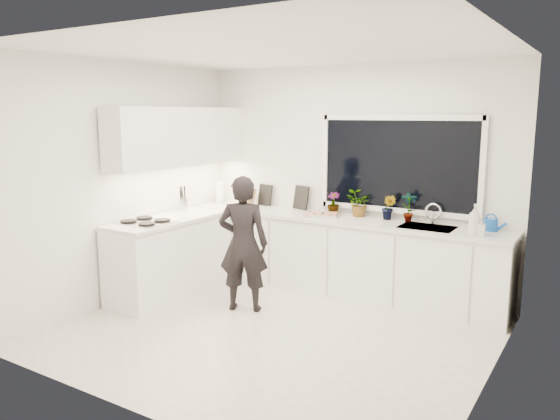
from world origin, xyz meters
The scene contains 25 objects.
floor centered at (0.00, 0.00, -0.01)m, with size 4.00×3.50×0.02m, color beige.
wall_back centered at (0.00, 1.76, 1.35)m, with size 4.00×0.02×2.70m, color white.
wall_left centered at (-2.01, 0.00, 1.35)m, with size 0.02×3.50×2.70m, color white.
wall_right centered at (2.01, 0.00, 1.35)m, with size 0.02×3.50×2.70m, color white.
ceiling centered at (0.00, 0.00, 2.71)m, with size 4.00×3.50×0.02m, color white.
window centered at (0.60, 1.73, 1.55)m, with size 1.80×0.02×1.00m, color black.
base_cabinets_back centered at (0.00, 1.45, 0.44)m, with size 3.92×0.58×0.88m, color white.
base_cabinets_left centered at (-1.67, 0.35, 0.44)m, with size 0.58×1.60×0.88m, color white.
countertop_back centered at (0.00, 1.44, 0.90)m, with size 3.94×0.62×0.04m, color silver.
countertop_left centered at (-1.67, 0.35, 0.90)m, with size 0.62×1.60×0.04m, color silver.
upper_cabinets centered at (-1.79, 0.70, 1.85)m, with size 0.34×2.10×0.70m, color white.
sink centered at (1.05, 1.45, 0.87)m, with size 0.58×0.42×0.14m, color silver.
faucet centered at (1.05, 1.65, 1.03)m, with size 0.03×0.03×0.22m, color silver.
stovetop centered at (-1.69, 0.00, 0.94)m, with size 0.56×0.48×0.03m, color black.
person centered at (-0.62, 0.38, 0.74)m, with size 0.54×0.35×1.48m, color black.
pizza_tray centered at (-0.21, 1.42, 0.94)m, with size 0.41×0.30×0.03m, color #B8B9BD.
pizza centered at (-0.21, 1.42, 0.95)m, with size 0.37×0.27×0.01m, color red.
watering_can centered at (1.67, 1.61, 0.98)m, with size 0.14×0.14×0.13m, color #124EB0.
paper_towel_roll centered at (-1.85, 1.55, 1.05)m, with size 0.11×0.11×0.26m, color white.
knife_block centered at (-1.40, 1.59, 1.03)m, with size 0.13×0.10×0.22m, color #9B7C48.
utensil_crock centered at (-1.85, 0.80, 1.00)m, with size 0.13×0.13×0.16m, color #BCBDC1.
picture_frame_large centered at (-1.21, 1.69, 1.06)m, with size 0.22×0.02×0.28m, color black.
picture_frame_small centered at (-0.65, 1.69, 1.07)m, with size 0.25×0.02×0.30m, color black.
herb_plants centered at (0.29, 1.61, 1.07)m, with size 1.12×0.33×0.34m.
soap_bottles centered at (1.58, 1.30, 1.06)m, with size 0.18×0.15×0.31m.
Camera 1 is at (2.75, -4.27, 2.13)m, focal length 35.00 mm.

